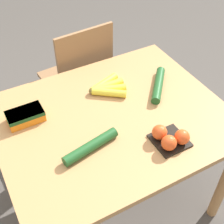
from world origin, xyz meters
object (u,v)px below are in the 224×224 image
tomato_pack (170,138)px  carrot_bag (25,115)px  chair (79,80)px  cucumber_near (91,146)px  banana_bunch (107,88)px  cucumber_far (158,85)px

tomato_pack → carrot_bag: bearing=139.1°
chair → cucumber_near: 0.90m
banana_bunch → cucumber_near: size_ratio=0.72×
cucumber_near → chair: bearing=70.5°
tomato_pack → cucumber_far: size_ratio=0.64×
chair → carrot_bag: bearing=41.2°
chair → tomato_pack: 0.99m
banana_bunch → tomato_pack: size_ratio=1.31×
cucumber_near → cucumber_far: size_ratio=1.17×
cucumber_far → carrot_bag: bearing=171.8°
chair → banana_bunch: size_ratio=4.64×
tomato_pack → banana_bunch: bearing=98.9°
carrot_bag → cucumber_near: carrot_bag is taller
banana_bunch → cucumber_far: size_ratio=0.83×
cucumber_near → cucumber_far: (0.51, 0.22, 0.00)m
carrot_bag → tomato_pack: bearing=-40.9°
carrot_bag → cucumber_far: (0.71, -0.10, -0.01)m
carrot_bag → cucumber_near: 0.37m
chair → carrot_bag: (-0.48, -0.49, 0.29)m
tomato_pack → carrot_bag: tomato_pack is taller
banana_bunch → tomato_pack: 0.47m
chair → cucumber_far: bearing=107.0°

